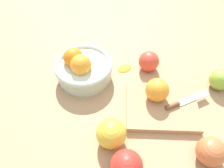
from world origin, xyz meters
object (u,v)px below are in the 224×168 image
at_px(bowl, 83,67).
at_px(cutting_board, 162,107).
at_px(orange_on_board, 157,90).
at_px(apple_front_left, 111,134).
at_px(apple_front_right, 211,151).
at_px(apple_front_center, 126,166).
at_px(apple_back_right, 220,79).
at_px(knife, 181,102).
at_px(apple_back_center, 149,61).

xyz_separation_m(bowl, cutting_board, (0.27, -0.06, -0.03)).
height_order(orange_on_board, apple_front_left, orange_on_board).
bearing_deg(bowl, apple_front_right, -23.62).
distance_m(apple_front_left, apple_front_right, 0.26).
relative_size(apple_front_right, apple_front_center, 0.94).
bearing_deg(apple_back_right, knife, -133.74).
bearing_deg(cutting_board, apple_front_left, -129.68).
xyz_separation_m(knife, apple_front_center, (-0.11, -0.24, 0.02)).
relative_size(bowl, apple_front_center, 2.39).
xyz_separation_m(knife, apple_back_right, (0.11, 0.12, 0.01)).
distance_m(knife, apple_back_right, 0.16).
distance_m(orange_on_board, apple_front_right, 0.22).
height_order(cutting_board, knife, knife).
bearing_deg(orange_on_board, cutting_board, -44.86).
relative_size(bowl, apple_front_right, 2.55).
xyz_separation_m(orange_on_board, knife, (0.08, -0.00, -0.03)).
xyz_separation_m(knife, apple_front_right, (0.08, -0.14, 0.01)).
distance_m(apple_back_center, apple_front_right, 0.34).
bearing_deg(cutting_board, apple_back_center, 114.02).
relative_size(cutting_board, apple_front_right, 2.84).
xyz_separation_m(apple_back_center, apple_front_right, (0.21, -0.28, 0.00)).
relative_size(cutting_board, knife, 1.66).
bearing_deg(apple_back_center, apple_front_right, -53.30).
xyz_separation_m(apple_front_left, apple_front_right, (0.25, 0.02, -0.00)).
height_order(bowl, cutting_board, bowl).
height_order(apple_front_center, apple_back_right, apple_front_center).
bearing_deg(apple_front_right, cutting_board, 138.62).
bearing_deg(bowl, apple_back_center, 25.28).
relative_size(cutting_board, apple_back_right, 3.05).
height_order(bowl, apple_front_right, bowl).
xyz_separation_m(bowl, apple_back_right, (0.44, 0.08, -0.01)).
height_order(cutting_board, apple_front_left, apple_front_left).
relative_size(bowl, apple_back_center, 2.74).
bearing_deg(knife, orange_on_board, 178.54).
xyz_separation_m(cutting_board, apple_front_center, (-0.06, -0.21, 0.03)).
height_order(cutting_board, apple_back_center, apple_back_center).
height_order(cutting_board, apple_front_right, apple_front_right).
distance_m(orange_on_board, knife, 0.08).
height_order(orange_on_board, apple_back_right, orange_on_board).
xyz_separation_m(bowl, knife, (0.33, -0.04, -0.02)).
height_order(orange_on_board, apple_front_right, orange_on_board).
bearing_deg(orange_on_board, knife, -1.46).
distance_m(bowl, apple_front_right, 0.45).
bearing_deg(apple_back_center, bowl, -154.72).
height_order(orange_on_board, apple_back_center, orange_on_board).
xyz_separation_m(orange_on_board, apple_front_center, (-0.04, -0.24, -0.02)).
xyz_separation_m(bowl, apple_front_right, (0.41, -0.18, -0.01)).
distance_m(bowl, orange_on_board, 0.25).
xyz_separation_m(apple_front_center, apple_back_right, (0.23, 0.35, -0.01)).
height_order(apple_front_right, apple_back_right, apple_front_right).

